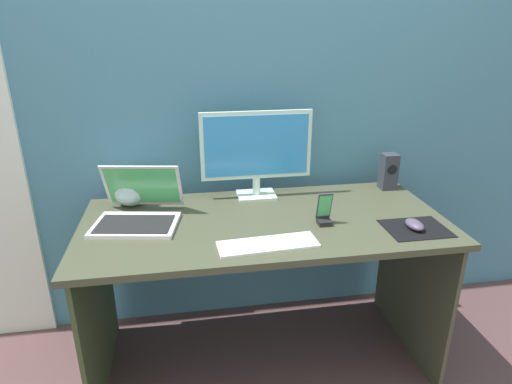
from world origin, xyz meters
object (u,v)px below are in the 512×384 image
(keyboard_external, at_px, (268,244))
(mouse, at_px, (415,225))
(speaker_right, at_px, (389,171))
(laptop, at_px, (138,211))
(fishbowl, at_px, (131,188))
(phone_in_dock, at_px, (324,213))
(monitor, at_px, (256,151))

(keyboard_external, xyz_separation_m, mouse, (0.61, 0.04, 0.02))
(speaker_right, bearing_deg, mouse, -101.80)
(laptop, bearing_deg, speaker_right, 9.20)
(fishbowl, bearing_deg, keyboard_external, -42.35)
(speaker_right, xyz_separation_m, phone_in_dock, (-0.44, -0.34, -0.04))
(fishbowl, bearing_deg, phone_in_dock, -23.14)
(keyboard_external, distance_m, mouse, 0.61)
(keyboard_external, height_order, phone_in_dock, phone_in_dock)
(fishbowl, height_order, keyboard_external, fishbowl)
(laptop, bearing_deg, monitor, 20.21)
(laptop, height_order, keyboard_external, laptop)
(speaker_right, height_order, laptop, laptop)
(fishbowl, bearing_deg, laptop, -76.75)
(laptop, relative_size, phone_in_dock, 2.79)
(monitor, distance_m, phone_in_dock, 0.45)
(monitor, height_order, mouse, monitor)
(keyboard_external, relative_size, phone_in_dock, 2.72)
(laptop, distance_m, fishbowl, 0.20)
(mouse, relative_size, phone_in_dock, 0.72)
(fishbowl, relative_size, keyboard_external, 0.45)
(phone_in_dock, bearing_deg, monitor, 123.05)
(monitor, xyz_separation_m, fishbowl, (-0.58, -0.00, -0.15))
(keyboard_external, relative_size, mouse, 3.76)
(keyboard_external, bearing_deg, phone_in_dock, 25.48)
(mouse, bearing_deg, monitor, 138.11)
(mouse, bearing_deg, speaker_right, 75.06)
(monitor, distance_m, laptop, 0.60)
(monitor, relative_size, fishbowl, 3.07)
(fishbowl, bearing_deg, mouse, -21.60)
(fishbowl, bearing_deg, monitor, 0.25)
(mouse, bearing_deg, fishbowl, 155.27)
(monitor, relative_size, phone_in_dock, 3.74)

